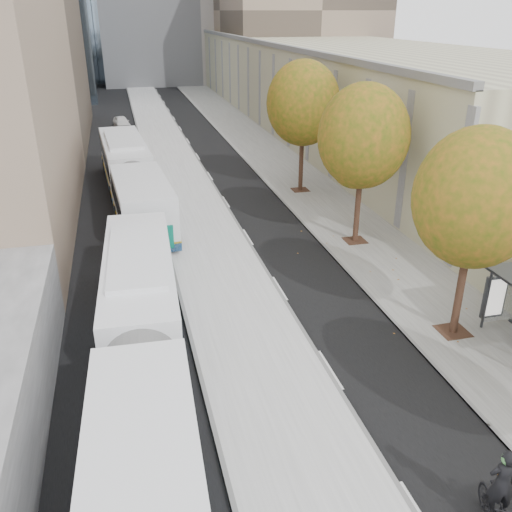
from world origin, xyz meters
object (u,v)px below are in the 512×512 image
object	(u,v)px
bus_near	(141,345)
bus_far	(131,177)
distant_car	(122,122)
cyclist	(498,500)

from	to	relation	value
bus_near	bus_far	size ratio (longest dim) A/B	0.93
bus_near	bus_far	world-z (taller)	bus_far
bus_far	bus_near	bearing A→B (deg)	-95.09
bus_near	distant_car	world-z (taller)	bus_near
bus_near	cyclist	world-z (taller)	bus_near
bus_near	bus_far	xyz separation A→B (m)	(0.44, 18.63, 0.12)
cyclist	distant_car	distance (m)	50.86
cyclist	bus_far	bearing A→B (deg)	118.96
bus_near	cyclist	xyz separation A→B (m)	(7.47, -7.24, -0.69)
cyclist	distant_car	xyz separation A→B (m)	(-7.16, 50.36, -0.27)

